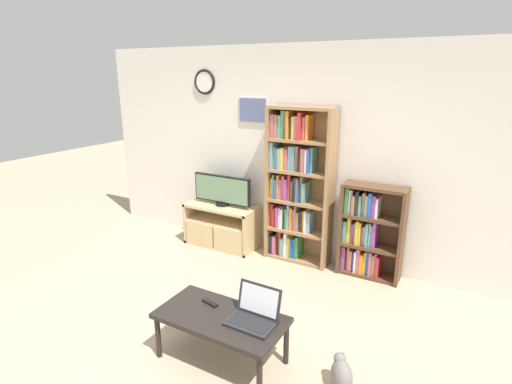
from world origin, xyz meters
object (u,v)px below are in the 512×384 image
(tv_stand, at_px, (222,225))
(bookshelf_tall, at_px, (296,186))
(remote_near_laptop, at_px, (210,303))
(cat, at_px, (341,374))
(coffee_table, at_px, (221,320))
(bookshelf_short, at_px, (367,233))
(laptop, at_px, (254,313))
(television, at_px, (222,190))

(tv_stand, relative_size, bookshelf_tall, 0.52)
(remote_near_laptop, relative_size, cat, 0.41)
(coffee_table, bearing_deg, bookshelf_short, 72.86)
(tv_stand, relative_size, coffee_table, 0.95)
(laptop, xyz_separation_m, remote_near_laptop, (-0.44, 0.02, -0.06))
(bookshelf_short, distance_m, coffee_table, 2.14)
(bookshelf_short, relative_size, cat, 2.70)
(coffee_table, xyz_separation_m, laptop, (0.27, 0.07, 0.11))
(bookshelf_short, height_order, laptop, bookshelf_short)
(laptop, relative_size, remote_near_laptop, 2.25)
(bookshelf_tall, xyz_separation_m, coffee_table, (0.27, -2.02, -0.59))
(tv_stand, distance_m, coffee_table, 2.30)
(cat, bearing_deg, remote_near_laptop, 149.46)
(laptop, bearing_deg, remote_near_laptop, 177.73)
(remote_near_laptop, height_order, cat, remote_near_laptop)
(laptop, bearing_deg, tv_stand, 131.06)
(bookshelf_short, bearing_deg, remote_near_laptop, -112.48)
(coffee_table, xyz_separation_m, cat, (0.95, 0.18, -0.25))
(tv_stand, height_order, bookshelf_tall, bookshelf_tall)
(laptop, bearing_deg, coffee_table, -163.48)
(tv_stand, distance_m, television, 0.49)
(bookshelf_tall, height_order, remote_near_laptop, bookshelf_tall)
(bookshelf_short, bearing_deg, laptop, -100.47)
(bookshelf_tall, bearing_deg, cat, -56.61)
(cat, bearing_deg, bookshelf_tall, 88.90)
(bookshelf_tall, height_order, cat, bookshelf_tall)
(remote_near_laptop, bearing_deg, coffee_table, 72.50)
(coffee_table, bearing_deg, television, 123.57)
(tv_stand, height_order, laptop, laptop)
(laptop, height_order, cat, laptop)
(bookshelf_tall, relative_size, coffee_table, 1.84)
(television, bearing_deg, remote_near_laptop, -58.86)
(television, xyz_separation_m, bookshelf_tall, (1.01, 0.10, 0.18))
(bookshelf_short, xyz_separation_m, remote_near_laptop, (-0.80, -1.94, -0.09))
(television, bearing_deg, tv_stand, -112.29)
(television, height_order, cat, television)
(coffee_table, distance_m, remote_near_laptop, 0.21)
(bookshelf_tall, bearing_deg, television, -174.32)
(television, bearing_deg, bookshelf_tall, 5.68)
(tv_stand, distance_m, remote_near_laptop, 2.12)
(television, height_order, bookshelf_tall, bookshelf_tall)
(remote_near_laptop, bearing_deg, bookshelf_short, 169.47)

